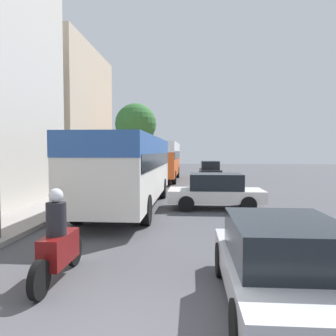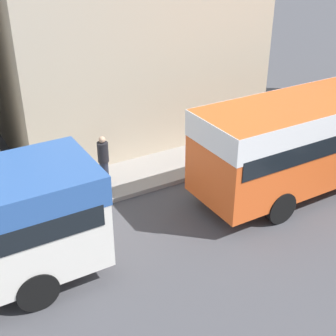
# 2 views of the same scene
# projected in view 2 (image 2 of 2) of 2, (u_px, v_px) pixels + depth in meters

# --- Properties ---
(building_far_terrace) EXTENTS (6.43, 9.83, 9.71)m
(building_far_terrace) POSITION_uv_depth(u_px,v_px,m) (121.00, 10.00, 18.01)
(building_far_terrace) COLOR #BCAD93
(building_far_terrace) RESTS_ON ground_plane
(bus_following) EXTENTS (2.53, 9.67, 3.13)m
(bus_following) POSITION_uv_depth(u_px,v_px,m) (331.00, 126.00, 15.17)
(bus_following) COLOR #EA5B23
(bus_following) RESTS_ON ground_plane
(pedestrian_near_curb) EXTENTS (0.36, 0.36, 1.69)m
(pedestrian_near_curb) POSITION_uv_depth(u_px,v_px,m) (103.00, 160.00, 15.27)
(pedestrian_near_curb) COLOR #232838
(pedestrian_near_curb) RESTS_ON sidewalk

